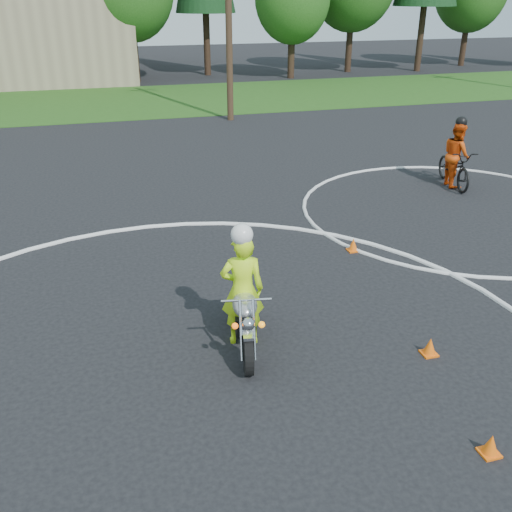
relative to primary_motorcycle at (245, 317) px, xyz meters
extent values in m
cube|color=#1E4714|center=(-1.00, 23.63, -0.55)|extent=(120.00, 10.00, 0.02)
torus|color=silver|center=(-1.00, -0.37, -0.55)|extent=(12.12, 12.12, 0.12)
torus|color=silver|center=(7.00, 4.63, -0.55)|extent=(8.10, 8.10, 0.10)
cylinder|color=black|center=(-0.13, -0.71, -0.23)|extent=(0.25, 0.67, 0.65)
cylinder|color=black|center=(0.14, 0.79, -0.23)|extent=(0.25, 0.67, 0.65)
cube|color=black|center=(0.01, 0.10, -0.12)|extent=(0.41, 0.64, 0.33)
ellipsoid|color=#B7B8BD|center=(-0.03, -0.12, 0.29)|extent=(0.51, 0.75, 0.30)
cube|color=black|center=(0.07, 0.42, 0.25)|extent=(0.40, 0.69, 0.11)
cylinder|color=white|center=(-0.21, -0.60, 0.15)|extent=(0.12, 0.39, 0.87)
cylinder|color=silver|center=(-0.02, -0.64, 0.15)|extent=(0.12, 0.39, 0.87)
cube|color=white|center=(-0.14, -0.73, 0.12)|extent=(0.19, 0.26, 0.05)
cylinder|color=silver|center=(-0.08, -0.44, 0.55)|extent=(0.76, 0.18, 0.04)
sphere|color=silver|center=(-0.15, -0.81, 0.37)|extent=(0.20, 0.20, 0.20)
sphere|color=#FF5F0C|center=(-0.34, -0.76, 0.34)|extent=(0.10, 0.10, 0.10)
sphere|color=orange|center=(0.04, -0.83, 0.34)|extent=(0.10, 0.10, 0.10)
cylinder|color=silver|center=(0.26, 0.49, -0.23)|extent=(0.24, 0.87, 0.09)
imported|color=#CAFF1A|center=(0.00, 0.14, 0.41)|extent=(0.77, 0.58, 1.92)
sphere|color=silver|center=(-0.01, 0.09, 1.39)|extent=(0.35, 0.35, 0.35)
imported|color=black|center=(8.17, 6.54, 0.01)|extent=(1.13, 2.24, 1.12)
imported|color=#D1430B|center=(8.17, 6.54, 0.38)|extent=(0.86, 1.02, 1.87)
sphere|color=black|center=(8.17, 6.54, 1.34)|extent=(0.32, 0.32, 0.32)
cone|color=#FF630D|center=(2.79, -1.05, -0.41)|extent=(0.22, 0.22, 0.30)
cube|color=#FF630D|center=(2.79, -1.05, -0.54)|extent=(0.24, 0.24, 0.03)
cone|color=#FF630D|center=(2.35, -3.18, -0.41)|extent=(0.22, 0.22, 0.30)
cube|color=#FF630D|center=(2.35, -3.18, -0.54)|extent=(0.24, 0.24, 0.03)
cone|color=#FF630D|center=(3.30, 2.98, -0.41)|extent=(0.22, 0.22, 0.30)
cube|color=#FF630D|center=(3.30, 2.98, -0.54)|extent=(0.24, 0.24, 0.03)
cylinder|color=#382619|center=(1.00, 30.63, 1.06)|extent=(0.44, 0.44, 3.24)
cylinder|color=#382619|center=(6.00, 32.63, 1.42)|extent=(0.44, 0.44, 3.96)
cylinder|color=#382619|center=(11.00, 29.63, 0.88)|extent=(0.44, 0.44, 2.88)
cylinder|color=#382619|center=(16.00, 31.63, 1.24)|extent=(0.44, 0.44, 3.60)
cylinder|color=#382619|center=(21.00, 30.63, 1.60)|extent=(0.44, 0.44, 4.32)
cylinder|color=#382619|center=(26.00, 32.63, 1.06)|extent=(0.44, 0.44, 3.24)
cylinder|color=#382619|center=(-3.00, 31.63, 0.88)|extent=(0.44, 0.44, 2.88)
camera|label=1|loc=(-1.98, -7.63, 4.76)|focal=40.00mm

